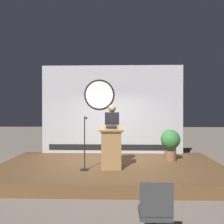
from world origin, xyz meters
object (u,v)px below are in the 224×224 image
Objects in this scene: podium at (112,148)px; microphone_stand at (85,151)px; potted_plant at (170,142)px; audience_chair_left at (155,209)px; speaker_person at (112,134)px.

microphone_stand is (-0.70, -0.11, -0.08)m from podium.
podium is at bearing 8.66° from microphone_stand.
podium is 2.12m from potted_plant.
microphone_stand reaches higher than audience_chair_left.
podium is 1.29× the size of audience_chair_left.
speaker_person is at bearing -159.55° from potted_plant.
potted_plant is at bearing 20.45° from speaker_person.
speaker_person reaches higher than potted_plant.
microphone_stand reaches higher than podium.
audience_chair_left is at bearing -65.12° from microphone_stand.
speaker_person reaches higher than podium.
microphone_stand is 3.37m from audience_chair_left.
microphone_stand is at bearing -153.23° from potted_plant.
potted_plant is 4.44m from audience_chair_left.
speaker_person is 1.00m from microphone_stand.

